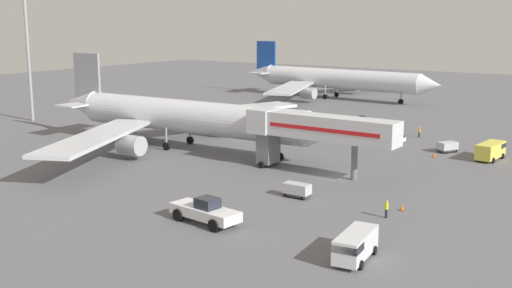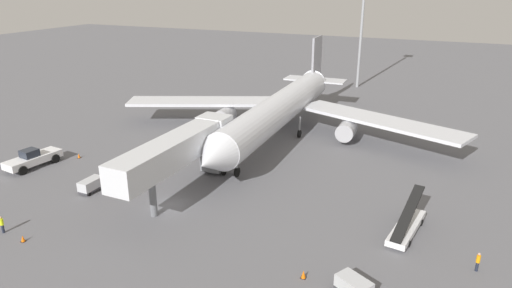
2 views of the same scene
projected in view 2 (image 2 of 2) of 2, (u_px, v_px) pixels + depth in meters
The scene contains 12 objects.
ground_plane at pixel (168, 206), 46.15m from camera, with size 300.00×300.00×0.00m, color slate.
airplane_at_gate at pixel (282, 108), 65.33m from camera, with size 51.34×46.88×12.37m.
jet_bridge at pixel (183, 149), 47.23m from camera, with size 3.68×18.40×6.89m.
pushback_tug at pixel (33, 159), 55.52m from camera, with size 3.27×7.01×2.33m.
belt_loader_truck at pixel (407, 226), 41.05m from camera, with size 2.78×7.36×3.36m.
baggage_cart_rear_left at pixel (354, 286), 33.00m from camera, with size 2.96×2.54×1.37m.
baggage_cart_near_right at pixel (91, 185), 49.18m from camera, with size 1.37×2.72×1.41m.
ground_crew_worker_foreground at pixel (478, 261), 35.70m from camera, with size 0.35×0.35×1.64m.
ground_crew_worker_midground at pixel (2, 224), 41.09m from camera, with size 0.34×0.34×1.66m.
safety_cone_alpha at pixel (23, 239), 39.88m from camera, with size 0.40×0.40×0.61m.
safety_cone_bravo at pixel (303, 274), 35.02m from camera, with size 0.43×0.43×0.65m.
safety_cone_charlie at pixel (79, 156), 58.54m from camera, with size 0.40×0.40×0.61m.
Camera 2 is at (24.74, -34.14, 21.71)m, focal length 31.99 mm.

